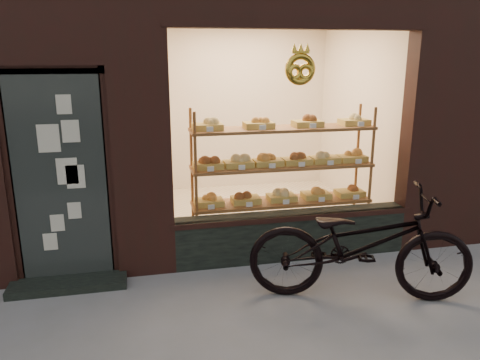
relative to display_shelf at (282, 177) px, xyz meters
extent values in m
cube|color=black|center=(0.00, -0.42, -0.59)|extent=(2.70, 0.25, 0.55)
cube|color=#252A2A|center=(-2.45, -0.49, 0.23)|extent=(0.90, 0.04, 2.15)
cube|color=black|center=(-2.45, -0.65, -0.83)|extent=(1.15, 0.35, 0.08)
torus|color=gold|center=(0.00, -0.53, 1.28)|extent=(0.33, 0.07, 0.33)
cube|color=brown|center=(0.00, 0.00, -0.82)|extent=(2.20, 0.45, 0.04)
cube|color=brown|center=(0.00, 0.00, -0.32)|extent=(2.20, 0.45, 0.03)
cube|color=brown|center=(0.00, 0.00, 0.13)|extent=(2.20, 0.45, 0.04)
cube|color=brown|center=(0.00, 0.00, 0.58)|extent=(2.20, 0.45, 0.04)
cylinder|color=brown|center=(-1.07, -0.19, -0.02)|extent=(0.04, 0.04, 1.70)
cylinder|color=brown|center=(1.07, -0.19, -0.02)|extent=(0.04, 0.04, 1.70)
cylinder|color=brown|center=(-1.07, 0.20, -0.02)|extent=(0.04, 0.04, 1.70)
cylinder|color=brown|center=(1.07, 0.20, -0.02)|extent=(0.04, 0.04, 1.70)
cube|color=#AD8C42|center=(-0.90, 0.00, -0.26)|extent=(0.34, 0.24, 0.07)
sphere|color=#CD7D42|center=(-0.90, 0.00, -0.18)|extent=(0.11, 0.11, 0.11)
cube|color=silver|center=(-0.90, -0.18, -0.26)|extent=(0.07, 0.01, 0.05)
cube|color=#AD8C42|center=(-0.45, 0.00, -0.26)|extent=(0.34, 0.24, 0.07)
sphere|color=#523614|center=(-0.45, 0.00, -0.18)|extent=(0.11, 0.11, 0.11)
cube|color=silver|center=(-0.45, -0.18, -0.26)|extent=(0.07, 0.01, 0.05)
cube|color=#AD8C42|center=(0.00, 0.00, -0.26)|extent=(0.34, 0.24, 0.07)
sphere|color=tan|center=(0.00, 0.00, -0.18)|extent=(0.11, 0.11, 0.11)
cube|color=silver|center=(0.00, -0.18, -0.26)|extent=(0.07, 0.01, 0.05)
cube|color=#AD8C42|center=(0.45, 0.00, -0.26)|extent=(0.34, 0.24, 0.07)
sphere|color=#CD7D42|center=(0.45, 0.00, -0.18)|extent=(0.11, 0.11, 0.11)
cube|color=silver|center=(0.45, -0.18, -0.26)|extent=(0.07, 0.01, 0.05)
cube|color=#AD8C42|center=(0.90, 0.00, -0.26)|extent=(0.34, 0.24, 0.07)
sphere|color=#523614|center=(0.90, 0.00, -0.18)|extent=(0.11, 0.11, 0.11)
cube|color=silver|center=(0.90, -0.18, -0.26)|extent=(0.08, 0.01, 0.05)
cube|color=#AD8C42|center=(-0.90, 0.00, 0.19)|extent=(0.34, 0.24, 0.07)
sphere|color=#523614|center=(-0.90, 0.00, 0.27)|extent=(0.11, 0.11, 0.11)
cube|color=silver|center=(-0.90, -0.18, 0.19)|extent=(0.07, 0.01, 0.06)
cube|color=#AD8C42|center=(-0.54, 0.00, 0.19)|extent=(0.34, 0.24, 0.07)
sphere|color=tan|center=(-0.54, 0.00, 0.27)|extent=(0.11, 0.11, 0.11)
cube|color=silver|center=(-0.54, -0.18, 0.19)|extent=(0.08, 0.01, 0.06)
cube|color=#AD8C42|center=(-0.18, 0.00, 0.19)|extent=(0.34, 0.24, 0.07)
sphere|color=#CD7D42|center=(-0.18, 0.00, 0.27)|extent=(0.11, 0.11, 0.11)
cube|color=silver|center=(-0.18, -0.18, 0.19)|extent=(0.07, 0.01, 0.06)
cube|color=#AD8C42|center=(0.18, 0.00, 0.19)|extent=(0.34, 0.24, 0.07)
sphere|color=#523614|center=(0.18, 0.00, 0.27)|extent=(0.11, 0.11, 0.11)
cube|color=silver|center=(0.18, -0.18, 0.19)|extent=(0.07, 0.01, 0.06)
cube|color=#AD8C42|center=(0.54, 0.00, 0.19)|extent=(0.34, 0.24, 0.07)
sphere|color=tan|center=(0.54, 0.00, 0.27)|extent=(0.11, 0.11, 0.11)
cube|color=silver|center=(0.54, -0.18, 0.19)|extent=(0.08, 0.01, 0.06)
cube|color=#AD8C42|center=(0.90, 0.00, 0.19)|extent=(0.34, 0.24, 0.07)
sphere|color=#CD7D42|center=(0.90, 0.00, 0.27)|extent=(0.11, 0.11, 0.11)
cube|color=silver|center=(0.90, -0.18, 0.19)|extent=(0.08, 0.01, 0.06)
cube|color=#AD8C42|center=(-0.90, 0.00, 0.64)|extent=(0.34, 0.24, 0.07)
sphere|color=tan|center=(-0.90, 0.00, 0.72)|extent=(0.11, 0.11, 0.11)
cube|color=silver|center=(-0.90, -0.18, 0.64)|extent=(0.07, 0.01, 0.06)
cube|color=#AD8C42|center=(-0.30, 0.00, 0.64)|extent=(0.34, 0.24, 0.07)
sphere|color=#CD7D42|center=(-0.30, 0.00, 0.72)|extent=(0.11, 0.11, 0.11)
cube|color=silver|center=(-0.30, -0.18, 0.64)|extent=(0.08, 0.01, 0.06)
cube|color=#AD8C42|center=(0.30, 0.00, 0.64)|extent=(0.34, 0.24, 0.07)
sphere|color=#523614|center=(0.30, 0.00, 0.72)|extent=(0.11, 0.11, 0.11)
cube|color=silver|center=(0.30, -0.18, 0.64)|extent=(0.07, 0.01, 0.06)
cube|color=#AD8C42|center=(0.90, 0.00, 0.64)|extent=(0.34, 0.24, 0.07)
sphere|color=tan|center=(0.90, 0.00, 0.72)|extent=(0.11, 0.11, 0.11)
cube|color=silver|center=(0.90, -0.18, 0.64)|extent=(0.08, 0.01, 0.06)
imported|color=black|center=(0.33, -1.45, -0.31)|extent=(2.23, 1.31, 1.11)
camera|label=1|loc=(-1.67, -5.24, 1.44)|focal=35.00mm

